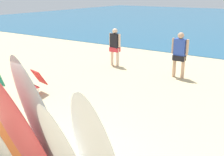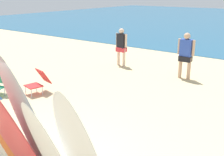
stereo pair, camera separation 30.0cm
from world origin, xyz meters
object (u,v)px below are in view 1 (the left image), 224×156
(surfboard_grey_9, at_px, (52,151))
(beachgoer_strolling, at_px, (115,45))
(surfboard_rack, at_px, (39,153))
(beachgoer_photographing, at_px, (180,52))
(surfboard_orange_6, at_px, (7,134))
(beach_chair_blue, at_px, (34,82))
(surfboard_red_8, at_px, (30,150))
(surfboard_grey_7, at_px, (24,148))

(surfboard_grey_9, height_order, beachgoer_strolling, surfboard_grey_9)
(surfboard_rack, distance_m, surfboard_grey_9, 1.51)
(beachgoer_photographing, xyz_separation_m, beachgoer_strolling, (-2.95, 0.12, -0.05))
(surfboard_rack, relative_size, surfboard_orange_6, 1.48)
(beachgoer_photographing, height_order, beachgoer_strolling, beachgoer_photographing)
(surfboard_orange_6, height_order, beachgoer_strolling, surfboard_orange_6)
(beachgoer_strolling, height_order, beach_chair_blue, beachgoer_strolling)
(surfboard_red_8, height_order, beach_chair_blue, surfboard_red_8)
(beachgoer_strolling, bearing_deg, surfboard_grey_7, -56.21)
(surfboard_rack, distance_m, surfboard_grey_7, 0.99)
(beachgoer_photographing, bearing_deg, surfboard_red_8, -80.82)
(surfboard_red_8, bearing_deg, beachgoer_strolling, 113.15)
(surfboard_orange_6, xyz_separation_m, surfboard_red_8, (0.60, -0.10, 0.01))
(surfboard_orange_6, xyz_separation_m, surfboard_grey_7, (0.24, 0.07, -0.17))
(surfboard_rack, relative_size, beachgoer_photographing, 2.29)
(surfboard_grey_9, distance_m, beachgoer_photographing, 7.81)
(surfboard_rack, distance_m, beachgoer_photographing, 7.04)
(surfboard_grey_7, relative_size, beachgoer_photographing, 1.33)
(surfboard_orange_6, height_order, surfboard_red_8, surfboard_red_8)
(surfboard_orange_6, height_order, beachgoer_photographing, surfboard_orange_6)
(surfboard_rack, distance_m, surfboard_red_8, 1.39)
(surfboard_orange_6, bearing_deg, surfboard_grey_7, 10.49)
(surfboard_rack, height_order, beachgoer_photographing, beachgoer_photographing)
(surfboard_grey_7, bearing_deg, surfboard_red_8, -21.56)
(surfboard_grey_7, xyz_separation_m, surfboard_grey_9, (0.61, -0.05, 0.20))
(beachgoer_strolling, bearing_deg, surfboard_red_8, -54.60)
(surfboard_rack, bearing_deg, surfboard_orange_6, -72.44)
(beachgoer_strolling, xyz_separation_m, beach_chair_blue, (-0.22, -4.37, -0.53))
(surfboard_red_8, bearing_deg, surfboard_orange_6, 167.36)
(surfboard_rack, height_order, surfboard_grey_9, surfboard_grey_9)
(surfboard_grey_7, height_order, beachgoer_strolling, surfboard_grey_7)
(surfboard_red_8, relative_size, beachgoer_strolling, 1.66)
(beachgoer_photographing, bearing_deg, surfboard_orange_6, -85.12)
(surfboard_rack, distance_m, beachgoer_strolling, 7.78)
(surfboard_rack, bearing_deg, surfboard_red_8, -44.74)
(surfboard_grey_7, xyz_separation_m, surfboard_red_8, (0.35, -0.17, 0.18))
(surfboard_red_8, distance_m, surfboard_grey_9, 0.29)
(surfboard_rack, height_order, surfboard_red_8, surfboard_red_8)
(surfboard_orange_6, height_order, beach_chair_blue, surfboard_orange_6)
(surfboard_orange_6, distance_m, surfboard_red_8, 0.60)
(surfboard_orange_6, bearing_deg, beachgoer_photographing, 86.71)
(beachgoer_photographing, xyz_separation_m, beach_chair_blue, (-3.18, -4.25, -0.57))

